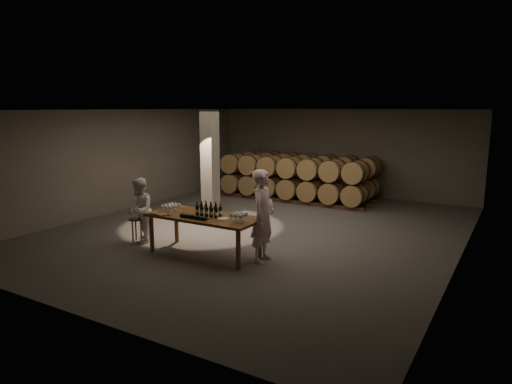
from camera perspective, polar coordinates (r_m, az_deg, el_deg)
The scene contains 15 objects.
room at distance 13.27m, azimuth -5.76°, elevation 3.29°, with size 12.00×12.00×12.00m.
tasting_table at distance 10.22m, azimuth -6.50°, elevation -3.50°, with size 2.60×1.10×0.90m.
barrel_stack_back at distance 17.25m, azimuth 6.47°, elevation 2.36°, with size 5.48×0.95×1.57m.
barrel_stack_front at distance 16.00m, azimuth 4.41°, elevation 1.75°, with size 5.48×0.95×1.57m.
bottle_cluster at distance 10.13m, azimuth -5.94°, elevation -2.35°, with size 0.60×0.23×0.32m.
lying_bottles at distance 9.92m, azimuth -7.81°, elevation -3.11°, with size 0.78×0.08×0.08m.
glass_cluster_left at distance 10.67m, azimuth -10.62°, elevation -1.73°, with size 0.31×0.42×0.18m.
glass_cluster_right at distance 9.60m, azimuth -2.17°, elevation -2.90°, with size 0.31×0.31×0.19m.
plate at distance 9.85m, azimuth -4.18°, elevation -3.33°, with size 0.25×0.25×0.01m, color white.
notebook_near at distance 10.38m, azimuth -11.70°, elevation -2.76°, with size 0.28×0.22×0.03m, color olive.
notebook_corner at distance 10.61m, azimuth -12.57°, elevation -2.53°, with size 0.22×0.28×0.02m, color olive.
pen at distance 10.29m, azimuth -10.83°, elevation -2.91°, with size 0.01×0.01×0.15m, color black.
stool at distance 11.61m, azimuth -14.75°, elevation -3.71°, with size 0.35×0.35×0.58m.
person_man at distance 9.69m, azimuth 0.89°, elevation -3.01°, with size 0.73×0.48×1.99m, color #F6D5D8.
person_woman at distance 11.42m, azimuth -14.33°, elevation -2.26°, with size 0.78×0.60×1.60m, color white.
Camera 1 is at (6.02, -10.39, 3.27)m, focal length 32.00 mm.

